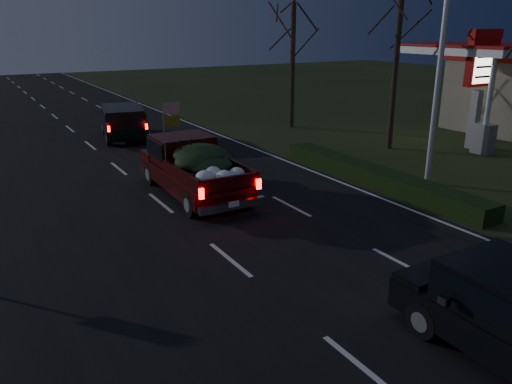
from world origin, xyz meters
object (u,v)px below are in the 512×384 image
light_pole (444,32)px  pickup_truck (193,164)px  lead_suv (123,119)px  gas_price_pylon (481,69)px

light_pole → pickup_truck: size_ratio=1.63×
light_pole → pickup_truck: light_pole is taller
light_pole → lead_suv: light_pole is taller
light_pole → lead_suv: (-7.52, 13.79, -4.44)m
gas_price_pylon → lead_suv: (-14.02, 10.79, -2.73)m
gas_price_pylon → pickup_truck: gas_price_pylon is taller
pickup_truck → lead_suv: pickup_truck is taller
light_pole → lead_suv: 16.32m
gas_price_pylon → light_pole: bearing=-155.3°
gas_price_pylon → lead_suv: bearing=142.4°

